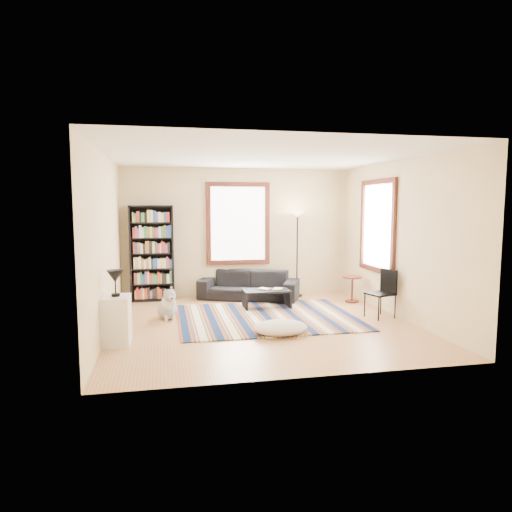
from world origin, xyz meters
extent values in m
cube|color=tan|center=(0.00, 0.00, -0.05)|extent=(5.00, 5.00, 0.10)
cube|color=white|center=(0.00, 0.00, 2.85)|extent=(5.00, 5.00, 0.10)
cube|color=beige|center=(0.00, 2.55, 1.40)|extent=(5.00, 0.10, 2.80)
cube|color=beige|center=(0.00, -2.55, 1.40)|extent=(5.00, 0.10, 2.80)
cube|color=beige|center=(-2.55, 0.00, 1.40)|extent=(0.10, 5.00, 2.80)
cube|color=beige|center=(2.55, 0.00, 1.40)|extent=(0.10, 5.00, 2.80)
cube|color=white|center=(0.00, 2.47, 1.60)|extent=(1.20, 0.06, 1.60)
cube|color=white|center=(2.47, 0.80, 1.60)|extent=(0.06, 1.20, 1.60)
cube|color=#0D2045|center=(0.17, 0.37, 0.01)|extent=(3.13, 2.51, 0.02)
imported|color=black|center=(0.16, 2.05, 0.31)|extent=(2.24, 1.60, 0.61)
cube|color=black|center=(-1.85, 2.32, 1.00)|extent=(0.90, 0.30, 2.00)
cube|color=black|center=(0.34, 1.13, 0.18)|extent=(0.97, 0.63, 0.36)
imported|color=beige|center=(0.24, 1.13, 0.37)|extent=(0.29, 0.28, 0.02)
imported|color=beige|center=(0.49, 1.18, 0.37)|extent=(0.26, 0.29, 0.02)
ellipsoid|color=beige|center=(0.14, -0.70, 0.11)|extent=(1.01, 0.86, 0.22)
cylinder|color=#4B1B12|center=(2.20, 1.31, 0.27)|extent=(0.48, 0.48, 0.54)
cube|color=black|center=(2.15, -0.02, 0.43)|extent=(0.51, 0.50, 0.86)
cube|color=white|center=(-2.30, -0.70, 0.35)|extent=(0.40, 0.51, 0.70)
camera|label=1|loc=(-1.61, -7.40, 2.00)|focal=32.00mm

